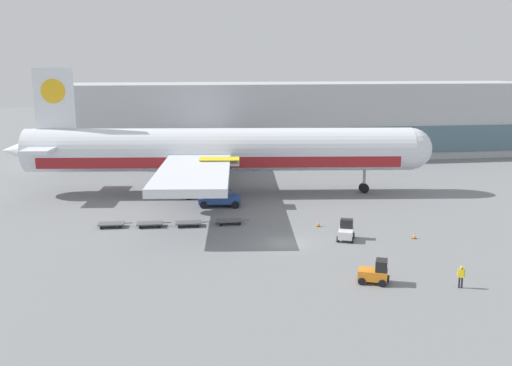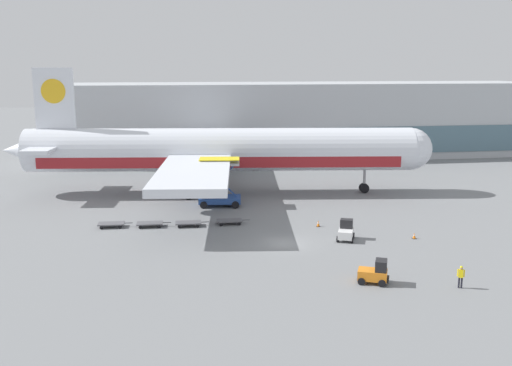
% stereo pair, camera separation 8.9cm
% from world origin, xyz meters
% --- Properties ---
extents(ground_plane, '(400.00, 400.00, 0.00)m').
position_xyz_m(ground_plane, '(0.00, 0.00, 0.00)').
color(ground_plane, slate).
extents(terminal_building, '(90.00, 18.20, 14.00)m').
position_xyz_m(terminal_building, '(15.98, 54.90, 6.99)').
color(terminal_building, '#B2B7BC').
rests_on(terminal_building, ground_plane).
extents(airplane_main, '(57.93, 48.63, 17.00)m').
position_xyz_m(airplane_main, '(-4.81, 23.47, 5.84)').
color(airplane_main, silver).
rests_on(airplane_main, ground_plane).
extents(scissor_lift_loader, '(5.54, 3.95, 6.00)m').
position_xyz_m(scissor_lift_loader, '(-4.84, 16.53, 2.24)').
color(scissor_lift_loader, '#284C99').
rests_on(scissor_lift_loader, ground_plane).
extents(baggage_tug_foreground, '(2.80, 2.40, 2.00)m').
position_xyz_m(baggage_tug_foreground, '(5.01, -11.42, 0.88)').
color(baggage_tug_foreground, orange).
rests_on(baggage_tug_foreground, ground_plane).
extents(baggage_tug_mid, '(2.36, 2.79, 2.00)m').
position_xyz_m(baggage_tug_mid, '(6.35, 0.25, 0.88)').
color(baggage_tug_mid, silver).
rests_on(baggage_tug_mid, ground_plane).
extents(baggage_dolly_lead, '(3.72, 1.57, 0.48)m').
position_xyz_m(baggage_dolly_lead, '(-17.44, 8.57, 0.39)').
color(baggage_dolly_lead, '#56565B').
rests_on(baggage_dolly_lead, ground_plane).
extents(baggage_dolly_second, '(3.72, 1.57, 0.48)m').
position_xyz_m(baggage_dolly_second, '(-13.31, 8.07, 0.39)').
color(baggage_dolly_second, '#56565B').
rests_on(baggage_dolly_second, ground_plane).
extents(baggage_dolly_third, '(3.72, 1.57, 0.48)m').
position_xyz_m(baggage_dolly_third, '(-9.14, 7.65, 0.39)').
color(baggage_dolly_third, '#56565B').
rests_on(baggage_dolly_third, ground_plane).
extents(baggage_dolly_trail, '(3.72, 1.57, 0.48)m').
position_xyz_m(baggage_dolly_trail, '(-4.60, 7.79, 0.39)').
color(baggage_dolly_trail, '#56565B').
rests_on(baggage_dolly_trail, ground_plane).
extents(ground_crew_near, '(0.50, 0.37, 1.84)m').
position_xyz_m(ground_crew_near, '(11.32, -13.49, 1.09)').
color(ground_crew_near, black).
rests_on(ground_crew_near, ground_plane).
extents(traffic_cone_near, '(0.40, 0.40, 0.70)m').
position_xyz_m(traffic_cone_near, '(4.86, 5.31, 0.34)').
color(traffic_cone_near, black).
rests_on(traffic_cone_near, ground_plane).
extents(traffic_cone_far, '(0.40, 0.40, 0.58)m').
position_xyz_m(traffic_cone_far, '(13.34, -0.52, 0.28)').
color(traffic_cone_far, black).
rests_on(traffic_cone_far, ground_plane).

